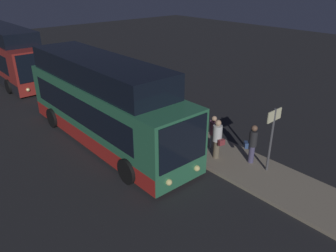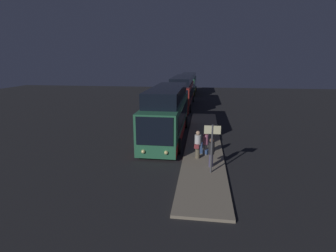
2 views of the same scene
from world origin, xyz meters
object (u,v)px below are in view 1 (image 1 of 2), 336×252
(bus_second, at_px, (5,55))
(sign_post, at_px, (272,132))
(passenger_with_bags, at_px, (252,143))
(passenger_boarding, at_px, (213,131))
(bus_lead, at_px, (104,106))
(suitcase, at_px, (202,141))
(passenger_waiting, at_px, (217,138))

(bus_second, xyz_separation_m, sign_post, (21.17, 3.31, 0.11))
(passenger_with_bags, bearing_deg, sign_post, -139.83)
(passenger_boarding, height_order, sign_post, sign_post)
(bus_second, relative_size, passenger_boarding, 7.71)
(bus_lead, bearing_deg, passenger_boarding, 36.38)
(suitcase, bearing_deg, passenger_waiting, -11.44)
(suitcase, relative_size, sign_post, 0.34)
(sign_post, bearing_deg, passenger_boarding, -173.70)
(bus_second, bearing_deg, bus_lead, 0.00)
(suitcase, bearing_deg, passenger_with_bags, 14.04)
(sign_post, bearing_deg, passenger_with_bags, 179.78)
(bus_second, bearing_deg, passenger_boarding, 9.24)
(bus_lead, distance_m, passenger_waiting, 5.41)
(bus_second, xyz_separation_m, passenger_with_bags, (20.37, 3.31, -0.67))
(bus_second, distance_m, passenger_with_bags, 20.65)
(passenger_with_bags, height_order, suitcase, passenger_with_bags)
(suitcase, bearing_deg, sign_post, 10.37)
(passenger_waiting, xyz_separation_m, sign_post, (2.00, 0.76, 0.77))
(bus_second, bearing_deg, passenger_waiting, 7.55)
(passenger_boarding, distance_m, passenger_with_bags, 1.86)
(suitcase, bearing_deg, passenger_boarding, 33.49)
(bus_second, height_order, suitcase, bus_second)
(suitcase, bearing_deg, bus_lead, -143.31)
(passenger_boarding, relative_size, sign_post, 0.60)
(passenger_waiting, bearing_deg, suitcase, -90.37)
(bus_second, height_order, sign_post, bus_second)
(passenger_boarding, relative_size, passenger_waiting, 0.91)
(passenger_boarding, distance_m, suitcase, 0.71)
(bus_second, distance_m, passenger_waiting, 19.35)
(passenger_boarding, height_order, passenger_with_bags, passenger_with_bags)
(bus_lead, relative_size, passenger_waiting, 6.10)
(passenger_boarding, xyz_separation_m, passenger_waiting, (0.64, -0.47, 0.08))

